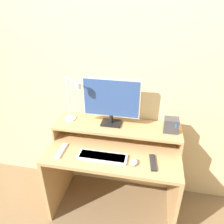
% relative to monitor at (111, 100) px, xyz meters
% --- Properties ---
extents(wall_back, '(6.00, 0.05, 2.50)m').
position_rel_monitor_xyz_m(wall_back, '(0.06, 0.17, 0.17)').
color(wall_back, beige).
rests_on(wall_back, ground_plane).
extents(desk, '(1.12, 0.60, 0.71)m').
position_rel_monitor_xyz_m(desk, '(0.06, -0.17, -0.58)').
color(desk, tan).
rests_on(desk, ground_plane).
extents(monitor_shelf, '(1.12, 0.30, 0.13)m').
position_rel_monitor_xyz_m(monitor_shelf, '(0.06, -0.02, -0.25)').
color(monitor_shelf, tan).
rests_on(monitor_shelf, desk).
extents(monitor, '(0.49, 0.12, 0.43)m').
position_rel_monitor_xyz_m(monitor, '(0.00, 0.00, 0.00)').
color(monitor, black).
rests_on(monitor, monitor_shelf).
extents(desk_lamp, '(0.21, 0.17, 0.41)m').
position_rel_monitor_xyz_m(desk_lamp, '(-0.34, -0.03, -0.03)').
color(desk_lamp, silver).
rests_on(desk_lamp, monitor_shelf).
extents(router_dock, '(0.12, 0.09, 0.13)m').
position_rel_monitor_xyz_m(router_dock, '(0.51, -0.02, -0.17)').
color(router_dock, '#3D3D42').
rests_on(router_dock, monitor_shelf).
extents(keyboard, '(0.40, 0.12, 0.02)m').
position_rel_monitor_xyz_m(keyboard, '(-0.01, -0.31, -0.36)').
color(keyboard, silver).
rests_on(keyboard, desk).
extents(mouse, '(0.06, 0.08, 0.03)m').
position_rel_monitor_xyz_m(mouse, '(0.24, -0.33, -0.35)').
color(mouse, silver).
rests_on(mouse, desk).
extents(remote_control, '(0.04, 0.19, 0.02)m').
position_rel_monitor_xyz_m(remote_control, '(-0.37, -0.30, -0.36)').
color(remote_control, white).
rests_on(remote_control, desk).
extents(remote_secondary, '(0.07, 0.18, 0.02)m').
position_rel_monitor_xyz_m(remote_secondary, '(0.39, -0.30, -0.36)').
color(remote_secondary, black).
rests_on(remote_secondary, desk).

